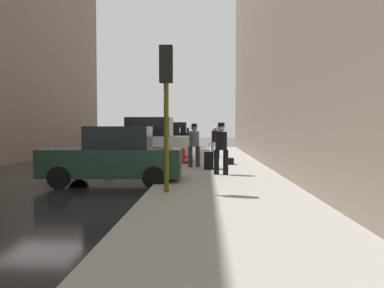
{
  "coord_description": "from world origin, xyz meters",
  "views": [
    {
      "loc": [
        5.48,
        -12.3,
        1.72
      ],
      "look_at": [
        4.81,
        5.72,
        0.98
      ],
      "focal_mm": 35.0,
      "sensor_mm": 36.0,
      "label": 1
    }
  ],
  "objects_px": {
    "pedestrian_with_beanie": "(194,143)",
    "pedestrian_with_fedora": "(221,146)",
    "parked_red_hatchback": "(178,137)",
    "pedestrian_in_jeans": "(215,140)",
    "parked_dark_green_sedan": "(115,157)",
    "parked_blue_sedan": "(163,142)",
    "fire_hydrant": "(183,156)",
    "duffel_bag": "(230,161)",
    "parked_white_van": "(146,143)",
    "rolling_suitcase": "(209,160)",
    "traffic_light": "(166,86)",
    "parked_black_suv": "(172,137)"
  },
  "relations": [
    {
      "from": "parked_red_hatchback",
      "to": "pedestrian_with_fedora",
      "type": "relative_size",
      "value": 2.39
    },
    {
      "from": "traffic_light",
      "to": "pedestrian_with_beanie",
      "type": "relative_size",
      "value": 2.03
    },
    {
      "from": "parked_blue_sedan",
      "to": "rolling_suitcase",
      "type": "height_order",
      "value": "parked_blue_sedan"
    },
    {
      "from": "pedestrian_in_jeans",
      "to": "traffic_light",
      "type": "bearing_deg",
      "value": -97.69
    },
    {
      "from": "parked_dark_green_sedan",
      "to": "pedestrian_in_jeans",
      "type": "distance_m",
      "value": 9.32
    },
    {
      "from": "parked_dark_green_sedan",
      "to": "duffel_bag",
      "type": "distance_m",
      "value": 6.35
    },
    {
      "from": "parked_blue_sedan",
      "to": "parked_black_suv",
      "type": "height_order",
      "value": "parked_black_suv"
    },
    {
      "from": "parked_white_van",
      "to": "pedestrian_with_beanie",
      "type": "height_order",
      "value": "parked_white_van"
    },
    {
      "from": "traffic_light",
      "to": "pedestrian_in_jeans",
      "type": "bearing_deg",
      "value": 82.31
    },
    {
      "from": "pedestrian_in_jeans",
      "to": "pedestrian_with_fedora",
      "type": "bearing_deg",
      "value": -89.88
    },
    {
      "from": "parked_red_hatchback",
      "to": "rolling_suitcase",
      "type": "relative_size",
      "value": 4.09
    },
    {
      "from": "parked_blue_sedan",
      "to": "rolling_suitcase",
      "type": "distance_m",
      "value": 10.71
    },
    {
      "from": "fire_hydrant",
      "to": "traffic_light",
      "type": "bearing_deg",
      "value": -89.62
    },
    {
      "from": "duffel_bag",
      "to": "parked_blue_sedan",
      "type": "bearing_deg",
      "value": 114.95
    },
    {
      "from": "parked_dark_green_sedan",
      "to": "traffic_light",
      "type": "distance_m",
      "value": 3.49
    },
    {
      "from": "parked_red_hatchback",
      "to": "pedestrian_in_jeans",
      "type": "distance_m",
      "value": 18.5
    },
    {
      "from": "parked_red_hatchback",
      "to": "duffel_bag",
      "type": "height_order",
      "value": "parked_red_hatchback"
    },
    {
      "from": "duffel_bag",
      "to": "pedestrian_with_beanie",
      "type": "bearing_deg",
      "value": -142.36
    },
    {
      "from": "parked_white_van",
      "to": "pedestrian_in_jeans",
      "type": "xyz_separation_m",
      "value": [
        3.33,
        2.47,
        0.07
      ]
    },
    {
      "from": "fire_hydrant",
      "to": "pedestrian_with_beanie",
      "type": "xyz_separation_m",
      "value": [
        0.55,
        -1.39,
        0.64
      ]
    },
    {
      "from": "parked_white_van",
      "to": "rolling_suitcase",
      "type": "height_order",
      "value": "parked_white_van"
    },
    {
      "from": "parked_blue_sedan",
      "to": "duffel_bag",
      "type": "distance_m",
      "value": 9.24
    },
    {
      "from": "parked_red_hatchback",
      "to": "parked_blue_sedan",
      "type": "bearing_deg",
      "value": -90.0
    },
    {
      "from": "parked_blue_sedan",
      "to": "fire_hydrant",
      "type": "bearing_deg",
      "value": -77.53
    },
    {
      "from": "parked_dark_green_sedan",
      "to": "duffel_bag",
      "type": "height_order",
      "value": "parked_dark_green_sedan"
    },
    {
      "from": "parked_dark_green_sedan",
      "to": "parked_blue_sedan",
      "type": "height_order",
      "value": "same"
    },
    {
      "from": "duffel_bag",
      "to": "pedestrian_in_jeans",
      "type": "bearing_deg",
      "value": 98.52
    },
    {
      "from": "parked_dark_green_sedan",
      "to": "rolling_suitcase",
      "type": "relative_size",
      "value": 4.09
    },
    {
      "from": "fire_hydrant",
      "to": "pedestrian_with_fedora",
      "type": "height_order",
      "value": "pedestrian_with_fedora"
    },
    {
      "from": "pedestrian_with_beanie",
      "to": "pedestrian_in_jeans",
      "type": "distance_m",
      "value": 4.99
    },
    {
      "from": "parked_blue_sedan",
      "to": "pedestrian_with_fedora",
      "type": "relative_size",
      "value": 2.38
    },
    {
      "from": "duffel_bag",
      "to": "parked_red_hatchback",
      "type": "bearing_deg",
      "value": 100.07
    },
    {
      "from": "parked_white_van",
      "to": "pedestrian_with_fedora",
      "type": "relative_size",
      "value": 2.62
    },
    {
      "from": "rolling_suitcase",
      "to": "pedestrian_with_beanie",
      "type": "bearing_deg",
      "value": 128.72
    },
    {
      "from": "parked_red_hatchback",
      "to": "duffel_bag",
      "type": "xyz_separation_m",
      "value": [
        3.89,
        -21.9,
        -0.56
      ]
    },
    {
      "from": "parked_dark_green_sedan",
      "to": "parked_blue_sedan",
      "type": "relative_size",
      "value": 1.01
    },
    {
      "from": "parked_red_hatchback",
      "to": "rolling_suitcase",
      "type": "height_order",
      "value": "parked_red_hatchback"
    },
    {
      "from": "pedestrian_in_jeans",
      "to": "rolling_suitcase",
      "type": "height_order",
      "value": "pedestrian_in_jeans"
    },
    {
      "from": "fire_hydrant",
      "to": "duffel_bag",
      "type": "relative_size",
      "value": 1.6
    },
    {
      "from": "parked_red_hatchback",
      "to": "pedestrian_in_jeans",
      "type": "height_order",
      "value": "pedestrian_in_jeans"
    },
    {
      "from": "pedestrian_with_beanie",
      "to": "pedestrian_with_fedora",
      "type": "xyz_separation_m",
      "value": [
        1.0,
        -2.52,
        0.0
      ]
    },
    {
      "from": "parked_dark_green_sedan",
      "to": "parked_blue_sedan",
      "type": "bearing_deg",
      "value": 90.0
    },
    {
      "from": "parked_red_hatchback",
      "to": "pedestrian_with_beanie",
      "type": "bearing_deg",
      "value": -84.18
    },
    {
      "from": "parked_red_hatchback",
      "to": "pedestrian_with_beanie",
      "type": "distance_m",
      "value": 23.21
    },
    {
      "from": "pedestrian_in_jeans",
      "to": "rolling_suitcase",
      "type": "xyz_separation_m",
      "value": [
        -0.39,
        -5.63,
        -0.61
      ]
    },
    {
      "from": "pedestrian_in_jeans",
      "to": "fire_hydrant",
      "type": "bearing_deg",
      "value": -113.6
    },
    {
      "from": "parked_dark_green_sedan",
      "to": "traffic_light",
      "type": "bearing_deg",
      "value": -50.69
    },
    {
      "from": "pedestrian_with_beanie",
      "to": "duffel_bag",
      "type": "height_order",
      "value": "pedestrian_with_beanie"
    },
    {
      "from": "parked_blue_sedan",
      "to": "pedestrian_with_beanie",
      "type": "height_order",
      "value": "pedestrian_with_beanie"
    },
    {
      "from": "fire_hydrant",
      "to": "pedestrian_in_jeans",
      "type": "xyz_separation_m",
      "value": [
        1.53,
        3.5,
        0.61
      ]
    }
  ]
}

